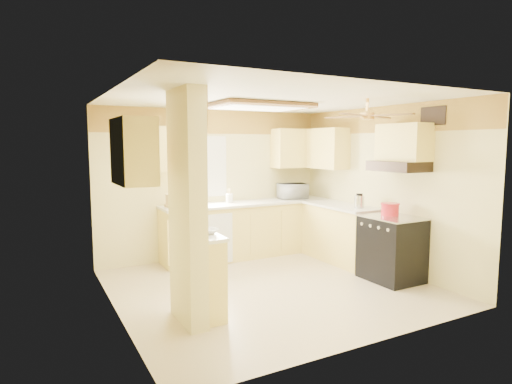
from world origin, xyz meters
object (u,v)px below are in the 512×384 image
bowl (208,231)px  microwave (293,191)px  kettle (359,201)px  dutch_oven (390,209)px  stove (392,248)px

bowl → microwave: bearing=40.3°
microwave → kettle: (0.28, -1.46, -0.03)m
microwave → dutch_oven: size_ratio=1.87×
stove → bowl: bowl is taller
microwave → kettle: bearing=109.6°
bowl → kettle: (2.79, 0.68, 0.08)m
stove → bowl: 2.82m
stove → microwave: size_ratio=1.84×
microwave → kettle: size_ratio=2.20×
bowl → dutch_oven: bearing=1.2°
stove → bowl: bearing=179.1°
dutch_oven → kettle: kettle is taller
microwave → dutch_oven: (0.30, -2.08, -0.07)m
stove → bowl: (-2.77, 0.04, 0.51)m
microwave → bowl: microwave is taller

